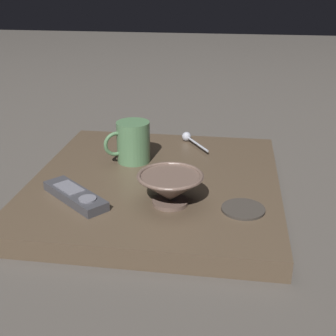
# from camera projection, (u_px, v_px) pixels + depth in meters

# --- Properties ---
(ground_plane) EXTENTS (6.00, 6.00, 0.00)m
(ground_plane) POSITION_uv_depth(u_px,v_px,m) (156.00, 194.00, 1.06)
(ground_plane) COLOR #47423D
(table) EXTENTS (0.59, 0.55, 0.04)m
(table) POSITION_uv_depth(u_px,v_px,m) (156.00, 185.00, 1.05)
(table) COLOR #4C3D2D
(table) RESTS_ON ground
(cereal_bowl) EXTENTS (0.13, 0.13, 0.07)m
(cereal_bowl) POSITION_uv_depth(u_px,v_px,m) (170.00, 187.00, 0.91)
(cereal_bowl) COLOR brown
(cereal_bowl) RESTS_ON table
(coffee_mug) EXTENTS (0.09, 0.11, 0.10)m
(coffee_mug) POSITION_uv_depth(u_px,v_px,m) (133.00, 142.00, 1.11)
(coffee_mug) COLOR #4C724C
(coffee_mug) RESTS_ON table
(teaspoon) EXTENTS (0.12, 0.08, 0.03)m
(teaspoon) POSITION_uv_depth(u_px,v_px,m) (189.00, 138.00, 1.25)
(teaspoon) COLOR #A3A5B2
(teaspoon) RESTS_ON table
(tv_remote_near) EXTENTS (0.15, 0.17, 0.02)m
(tv_remote_near) POSITION_uv_depth(u_px,v_px,m) (75.00, 195.00, 0.93)
(tv_remote_near) COLOR #38383D
(tv_remote_near) RESTS_ON table
(drink_coaster) EXTENTS (0.09, 0.09, 0.01)m
(drink_coaster) POSITION_uv_depth(u_px,v_px,m) (243.00, 209.00, 0.90)
(drink_coaster) COLOR #332D28
(drink_coaster) RESTS_ON table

